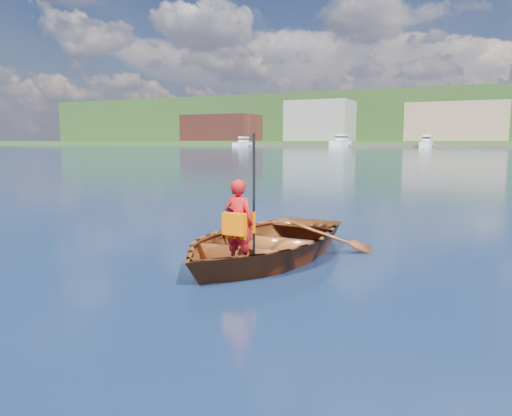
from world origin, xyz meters
The scene contains 8 objects.
ground centered at (0.00, 0.00, 0.00)m, with size 600.00×600.00×0.00m.
rowboat centered at (1.00, -0.71, 0.26)m, with size 3.12×4.14×0.81m.
child_paddler centered at (1.07, -1.61, 0.70)m, with size 0.46×0.36×1.82m.
shoreline centered at (0.00, 236.61, 10.32)m, with size 400.00×140.00×22.00m.
dock centered at (7.25, 148.00, 0.40)m, with size 160.04×6.70×0.80m.
waterfront_buildings centered at (-7.74, 165.00, 7.74)m, with size 202.00×16.00×14.00m.
marina_yachts centered at (-0.47, 143.31, 1.34)m, with size 147.17×12.86×4.22m.
hillside_trees centered at (-45.79, 254.35, 21.38)m, with size 316.58×81.11×25.94m.
Camera 1 is at (4.08, -7.62, 1.80)m, focal length 35.00 mm.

